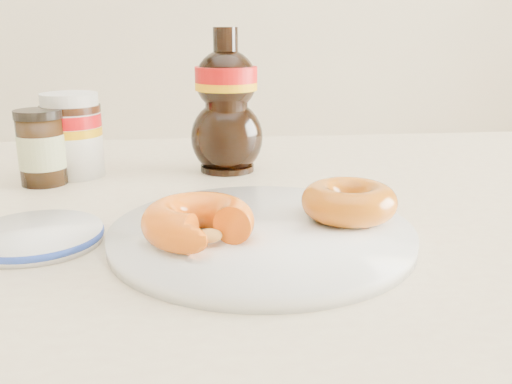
{
  "coord_description": "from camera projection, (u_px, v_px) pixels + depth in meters",
  "views": [
    {
      "loc": [
        0.01,
        -0.49,
        0.95
      ],
      "look_at": [
        0.08,
        0.07,
        0.79
      ],
      "focal_mm": 40.0,
      "sensor_mm": 36.0,
      "label": 1
    }
  ],
  "objects": [
    {
      "name": "plate",
      "position": [
        262.0,
        234.0,
        0.55
      ],
      "size": [
        0.29,
        0.29,
        0.01
      ],
      "color": "white",
      "rests_on": "dining_table"
    },
    {
      "name": "donut_bitten",
      "position": [
        198.0,
        221.0,
        0.51
      ],
      "size": [
        0.13,
        0.13,
        0.04
      ],
      "primitive_type": "torus",
      "rotation": [
        0.0,
        0.0,
        -0.4
      ],
      "color": "orange",
      "rests_on": "plate"
    },
    {
      "name": "nutella_jar",
      "position": [
        72.0,
        132.0,
        0.77
      ],
      "size": [
        0.08,
        0.08,
        0.11
      ],
      "rotation": [
        0.0,
        0.0,
        -0.06
      ],
      "color": "white",
      "rests_on": "dining_table"
    },
    {
      "name": "dining_table",
      "position": [
        187.0,
        286.0,
        0.64
      ],
      "size": [
        1.4,
        0.9,
        0.75
      ],
      "color": "beige",
      "rests_on": "ground"
    },
    {
      "name": "blue_rim_saucer",
      "position": [
        35.0,
        236.0,
        0.54
      ],
      "size": [
        0.13,
        0.13,
        0.01
      ],
      "color": "white",
      "rests_on": "dining_table"
    },
    {
      "name": "syrup_bottle",
      "position": [
        226.0,
        101.0,
        0.79
      ],
      "size": [
        0.12,
        0.11,
        0.2
      ],
      "primitive_type": null,
      "rotation": [
        0.0,
        0.0,
        0.25
      ],
      "color": "black",
      "rests_on": "dining_table"
    },
    {
      "name": "dark_jar",
      "position": [
        42.0,
        148.0,
        0.73
      ],
      "size": [
        0.06,
        0.06,
        0.1
      ],
      "rotation": [
        0.0,
        0.0,
        -0.42
      ],
      "color": "black",
      "rests_on": "dining_table"
    },
    {
      "name": "donut_whole",
      "position": [
        349.0,
        201.0,
        0.57
      ],
      "size": [
        0.12,
        0.12,
        0.03
      ],
      "primitive_type": "torus",
      "rotation": [
        0.0,
        0.0,
        0.31
      ],
      "color": "#AD570B",
      "rests_on": "plate"
    }
  ]
}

